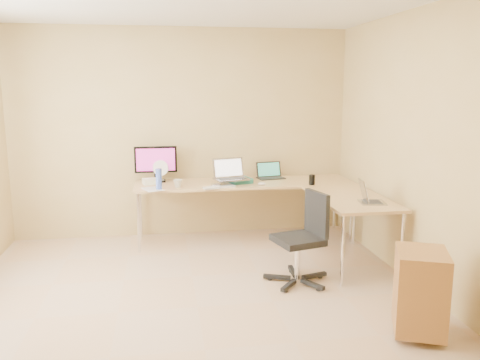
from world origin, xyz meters
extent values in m
plane|color=tan|center=(0.00, 0.00, 0.00)|extent=(4.50, 4.50, 0.00)
plane|color=tan|center=(0.00, 2.25, 1.30)|extent=(4.50, 0.00, 4.50)
plane|color=tan|center=(0.00, -2.25, 1.30)|extent=(4.50, 0.00, 4.50)
plane|color=tan|center=(2.10, 0.00, 1.30)|extent=(0.00, 4.50, 4.50)
cube|color=tan|center=(0.72, 1.85, 0.36)|extent=(2.65, 0.70, 0.73)
cube|color=tan|center=(1.70, 0.85, 0.36)|extent=(0.70, 1.30, 0.73)
cube|color=black|center=(-0.34, 2.05, 0.95)|extent=(0.52, 0.17, 0.44)
cube|color=teal|center=(0.65, 1.87, 0.76)|extent=(0.33, 0.39, 0.06)
cube|color=#9F9DAB|center=(0.54, 1.72, 0.91)|extent=(0.45, 0.38, 0.25)
cube|color=black|center=(1.10, 2.03, 0.83)|extent=(0.37, 0.30, 0.21)
cube|color=silver|center=(0.38, 1.55, 0.74)|extent=(0.39, 0.21, 0.02)
ellipsoid|color=silver|center=(0.89, 1.62, 0.75)|extent=(0.11, 0.09, 0.03)
imported|color=beige|center=(-0.09, 1.65, 0.78)|extent=(0.13, 0.13, 0.09)
cylinder|color=silver|center=(0.35, 1.62, 0.75)|extent=(0.16, 0.16, 0.03)
cylinder|color=#425FC9|center=(-0.31, 1.55, 0.85)|extent=(0.08, 0.08, 0.24)
cube|color=silver|center=(-0.38, 1.58, 0.73)|extent=(0.27, 0.32, 0.01)
cube|color=beige|center=(-0.40, 1.90, 0.76)|extent=(0.22, 0.18, 0.07)
cylinder|color=white|center=(-0.28, 2.05, 0.85)|extent=(0.24, 0.24, 0.24)
cylinder|color=black|center=(1.49, 1.55, 0.79)|extent=(0.09, 0.09, 0.12)
cube|color=#A6A8B2|center=(1.81, 0.55, 0.83)|extent=(0.32, 0.27, 0.19)
cube|color=black|center=(1.00, 0.40, 0.50)|extent=(0.66, 0.66, 0.89)
cube|color=brown|center=(1.64, -0.75, 0.36)|extent=(0.51, 0.55, 0.62)
camera|label=1|loc=(-0.27, -4.02, 1.88)|focal=37.08mm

